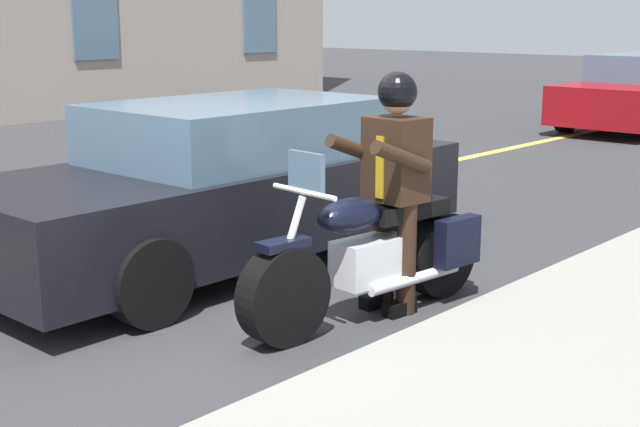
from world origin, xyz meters
name	(u,v)px	position (x,y,z in m)	size (l,w,h in m)	color
ground_plane	(210,286)	(0.00, 0.00, 0.00)	(80.00, 80.00, 0.00)	#333335
lane_center_stripe	(72,243)	(0.00, -2.00, 0.01)	(60.00, 0.16, 0.01)	#E5DB4C
motorcycle_main	(375,255)	(-0.33, 1.42, 0.45)	(2.22, 0.74, 1.26)	black
rider_main	(394,171)	(-0.52, 1.44, 1.04)	(0.66, 0.59, 1.74)	black
car_silver	(227,184)	(-0.61, -0.44, 0.69)	(4.60, 1.92, 1.40)	black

